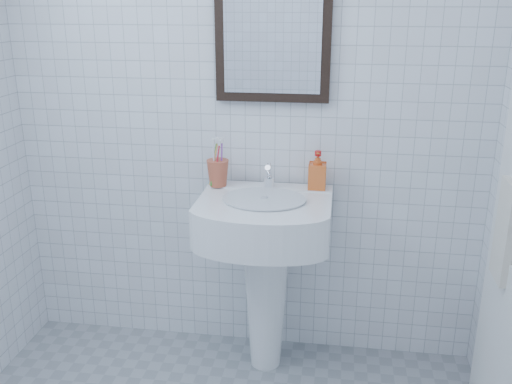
# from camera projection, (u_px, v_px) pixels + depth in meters

# --- Properties ---
(wall_back) EXTENTS (2.20, 0.02, 2.50)m
(wall_back) POSITION_uv_depth(u_px,v_px,m) (245.00, 98.00, 2.56)
(wall_back) COLOR white
(wall_back) RESTS_ON ground
(washbasin) EXTENTS (0.57, 0.42, 0.87)m
(washbasin) POSITION_uv_depth(u_px,v_px,m) (266.00, 254.00, 2.55)
(washbasin) COLOR white
(washbasin) RESTS_ON ground
(faucet) EXTENTS (0.05, 0.11, 0.12)m
(faucet) POSITION_uv_depth(u_px,v_px,m) (269.00, 178.00, 2.54)
(faucet) COLOR white
(faucet) RESTS_ON washbasin
(toothbrush_cup) EXTENTS (0.10, 0.10, 0.12)m
(toothbrush_cup) POSITION_uv_depth(u_px,v_px,m) (218.00, 173.00, 2.57)
(toothbrush_cup) COLOR #B95235
(toothbrush_cup) RESTS_ON washbasin
(soap_dispenser) EXTENTS (0.08, 0.08, 0.17)m
(soap_dispenser) POSITION_uv_depth(u_px,v_px,m) (317.00, 170.00, 2.53)
(soap_dispenser) COLOR #C94D13
(soap_dispenser) RESTS_ON washbasin
(wall_mirror) EXTENTS (0.50, 0.04, 0.62)m
(wall_mirror) POSITION_uv_depth(u_px,v_px,m) (273.00, 29.00, 2.42)
(wall_mirror) COLOR black
(wall_mirror) RESTS_ON wall_back
(hand_towel) EXTENTS (0.03, 0.16, 0.38)m
(hand_towel) POSITION_uv_depth(u_px,v_px,m) (505.00, 232.00, 2.07)
(hand_towel) COLOR white
(hand_towel) RESTS_ON towel_ring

